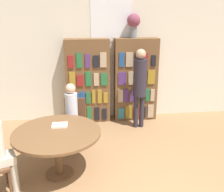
% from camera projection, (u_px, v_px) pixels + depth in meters
% --- Properties ---
extents(wall_back, '(6.40, 0.07, 3.00)m').
position_uv_depth(wall_back, '(111.00, 54.00, 5.96)').
color(wall_back, beige).
rests_on(wall_back, ground_plane).
extents(bookshelf_left, '(0.97, 0.34, 1.89)m').
position_uv_depth(bookshelf_left, '(88.00, 81.00, 5.90)').
color(bookshelf_left, brown).
rests_on(bookshelf_left, ground_plane).
extents(bookshelf_right, '(0.97, 0.34, 1.89)m').
position_uv_depth(bookshelf_right, '(136.00, 80.00, 6.01)').
color(bookshelf_right, brown).
rests_on(bookshelf_right, ground_plane).
extents(flower_vase, '(0.29, 0.29, 0.51)m').
position_uv_depth(flower_vase, '(134.00, 23.00, 5.60)').
color(flower_vase, slate).
rests_on(flower_vase, bookshelf_right).
extents(reading_table, '(1.34, 1.34, 0.74)m').
position_uv_depth(reading_table, '(57.00, 138.00, 3.97)').
color(reading_table, brown).
rests_on(reading_table, ground_plane).
extents(chair_left_side, '(0.48, 0.48, 0.90)m').
position_uv_depth(chair_left_side, '(74.00, 119.00, 4.96)').
color(chair_left_side, brown).
rests_on(chair_left_side, ground_plane).
extents(seated_reader_left, '(0.29, 0.37, 1.25)m').
position_uv_depth(seated_reader_left, '(71.00, 114.00, 4.73)').
color(seated_reader_left, '#B2B7C6').
rests_on(seated_reader_left, ground_plane).
extents(librarian_standing, '(0.28, 0.55, 1.72)m').
position_uv_depth(librarian_standing, '(140.00, 81.00, 5.51)').
color(librarian_standing, '#28232D').
rests_on(librarian_standing, ground_plane).
extents(open_book_on_table, '(0.24, 0.18, 0.03)m').
position_uv_depth(open_book_on_table, '(60.00, 125.00, 4.12)').
color(open_book_on_table, silver).
rests_on(open_book_on_table, reading_table).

